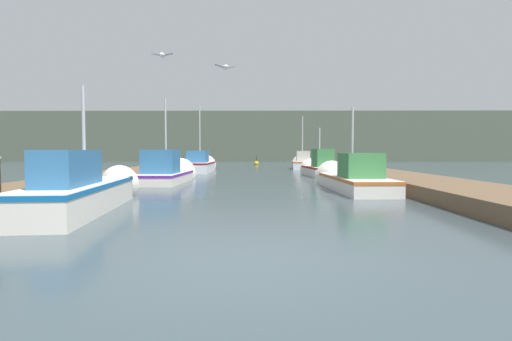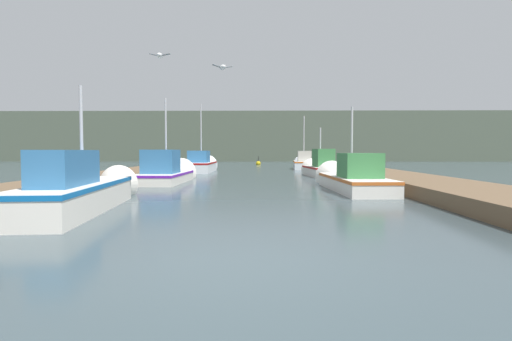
{
  "view_description": "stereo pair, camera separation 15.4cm",
  "coord_description": "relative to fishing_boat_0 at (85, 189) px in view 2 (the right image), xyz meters",
  "views": [
    {
      "loc": [
        0.3,
        -4.99,
        1.43
      ],
      "look_at": [
        0.17,
        13.1,
        0.55
      ],
      "focal_mm": 28.0,
      "sensor_mm": 36.0,
      "label": 1
    },
    {
      "loc": [
        0.45,
        -4.99,
        1.43
      ],
      "look_at": [
        0.17,
        13.1,
        0.55
      ],
      "focal_mm": 28.0,
      "sensor_mm": 36.0,
      "label": 2
    }
  ],
  "objects": [
    {
      "name": "ground_plane",
      "position": [
        3.96,
        -4.85,
        -0.48
      ],
      "size": [
        200.0,
        200.0,
        0.0
      ],
      "color": "#38474C"
    },
    {
      "name": "dock_left",
      "position": [
        -2.42,
        11.15,
        -0.27
      ],
      "size": [
        2.91,
        40.0,
        0.42
      ],
      "color": "brown",
      "rests_on": "ground_plane"
    },
    {
      "name": "dock_right",
      "position": [
        10.34,
        11.15,
        -0.27
      ],
      "size": [
        2.91,
        40.0,
        0.42
      ],
      "color": "brown",
      "rests_on": "ground_plane"
    },
    {
      "name": "distant_shore_ridge",
      "position": [
        3.96,
        52.04,
        2.95
      ],
      "size": [
        120.0,
        16.0,
        6.86
      ],
      "color": "#4C5647",
      "rests_on": "ground_plane"
    },
    {
      "name": "fishing_boat_0",
      "position": [
        0.0,
        0.0,
        0.0
      ],
      "size": [
        1.93,
        6.48,
        3.3
      ],
      "rotation": [
        0.0,
        0.0,
        0.1
      ],
      "color": "silver",
      "rests_on": "ground_plane"
    },
    {
      "name": "fishing_boat_1",
      "position": [
        7.69,
        5.24,
        -0.08
      ],
      "size": [
        1.81,
        6.39,
        3.52
      ],
      "rotation": [
        0.0,
        0.0,
        0.04
      ],
      "color": "silver",
      "rests_on": "ground_plane"
    },
    {
      "name": "fishing_boat_2",
      "position": [
        0.02,
        8.75,
        -0.06
      ],
      "size": [
        1.85,
        5.68,
        4.42
      ],
      "rotation": [
        0.0,
        0.0,
        -0.02
      ],
      "color": "silver",
      "rests_on": "ground_plane"
    },
    {
      "name": "fishing_boat_3",
      "position": [
        7.74,
        13.2,
        -0.0
      ],
      "size": [
        1.81,
        4.53,
        3.18
      ],
      "rotation": [
        0.0,
        0.0,
        0.09
      ],
      "color": "silver",
      "rests_on": "ground_plane"
    },
    {
      "name": "fishing_boat_4",
      "position": [
        0.2,
        17.84,
        0.01
      ],
      "size": [
        1.73,
        6.13,
        5.11
      ],
      "rotation": [
        0.0,
        0.0,
        0.01
      ],
      "color": "silver",
      "rests_on": "ground_plane"
    },
    {
      "name": "fishing_boat_5",
      "position": [
        7.74,
        22.2,
        -0.04
      ],
      "size": [
        1.79,
        4.77,
        4.63
      ],
      "rotation": [
        0.0,
        0.0,
        -0.05
      ],
      "color": "silver",
      "rests_on": "ground_plane"
    },
    {
      "name": "mooring_piling_0",
      "position": [
        8.81,
        28.57,
        0.01
      ],
      "size": [
        0.36,
        0.36,
        0.97
      ],
      "color": "#473523",
      "rests_on": "ground_plane"
    },
    {
      "name": "mooring_piling_2",
      "position": [
        9.03,
        11.61,
        0.02
      ],
      "size": [
        0.32,
        0.32,
        0.99
      ],
      "color": "#473523",
      "rests_on": "ground_plane"
    },
    {
      "name": "channel_buoy",
      "position": [
        4.01,
        31.71,
        -0.33
      ],
      "size": [
        0.5,
        0.5,
        1.0
      ],
      "color": "gold",
      "rests_on": "ground_plane"
    },
    {
      "name": "seagull_lead",
      "position": [
        3.39,
        0.48,
        3.1
      ],
      "size": [
        0.54,
        0.35,
        0.12
      ],
      "rotation": [
        0.0,
        0.0,
        3.59
      ],
      "color": "white"
    },
    {
      "name": "seagull_1",
      "position": [
        1.77,
        0.49,
        3.41
      ],
      "size": [
        0.55,
        0.28,
        0.12
      ],
      "rotation": [
        0.0,
        0.0,
        3.13
      ],
      "color": "white"
    }
  ]
}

